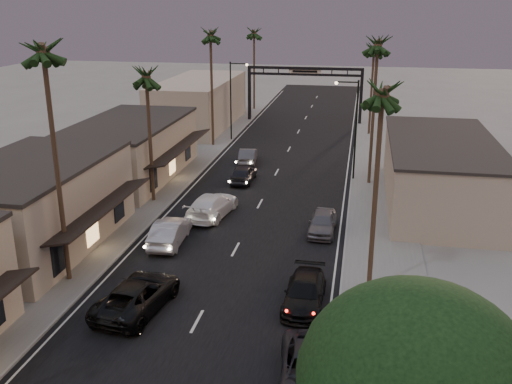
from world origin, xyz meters
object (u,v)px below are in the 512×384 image
at_px(streetlight_left, 233,95).
at_px(palm_ld, 210,31).
at_px(palm_lb, 42,45).
at_px(curbside_black, 305,293).
at_px(oncoming_silver, 170,232).
at_px(palm_lc, 146,71).
at_px(oncoming_pickup, 137,295).
at_px(palm_far, 254,30).
at_px(arch, 305,80).
at_px(palm_rb, 378,40).
at_px(palm_ra, 383,86).
at_px(streetlight_right, 353,122).
at_px(palm_rc, 374,46).
at_px(curbside_near, 310,370).

bearing_deg(streetlight_left, palm_ld, -119.25).
relative_size(palm_lb, curbside_black, 2.99).
height_order(oncoming_silver, curbside_black, oncoming_silver).
height_order(palm_lb, oncoming_silver, palm_lb).
distance_m(palm_lc, oncoming_pickup, 19.70).
height_order(palm_lb, palm_far, palm_lb).
height_order(arch, oncoming_silver, arch).
relative_size(palm_rb, palm_far, 1.08).
bearing_deg(oncoming_silver, palm_ra, 159.15).
bearing_deg(streetlight_right, streetlight_left, 136.79).
bearing_deg(palm_rc, palm_lb, -112.27).
relative_size(arch, streetlight_right, 1.69).
bearing_deg(palm_rb, palm_lb, -128.02).
relative_size(arch, oncoming_pickup, 2.52).
relative_size(streetlight_right, streetlight_left, 1.00).
bearing_deg(palm_far, palm_lb, -90.31).
xyz_separation_m(arch, curbside_near, (6.12, -54.99, -4.76)).
height_order(arch, palm_ld, palm_ld).
xyz_separation_m(arch, palm_rb, (8.60, -26.00, 6.88)).
bearing_deg(palm_lb, palm_lc, 90.00).
relative_size(palm_ra, oncoming_silver, 2.58).
xyz_separation_m(palm_lc, palm_far, (0.30, 42.00, 0.97)).
height_order(palm_ld, oncoming_silver, palm_ld).
bearing_deg(palm_far, streetlight_right, -65.24).
distance_m(palm_rb, curbside_near, 31.34).
height_order(palm_lc, palm_rc, same).
bearing_deg(oncoming_silver, palm_lc, -65.63).
bearing_deg(streetlight_left, streetlight_right, -43.21).
distance_m(arch, palm_rb, 28.24).
xyz_separation_m(palm_lc, curbside_near, (14.72, -20.99, -9.70)).
xyz_separation_m(oncoming_silver, curbside_near, (10.65, -13.18, -0.07)).
xyz_separation_m(palm_lc, palm_ra, (17.20, -12.00, 0.97)).
relative_size(arch, palm_rc, 1.25).
relative_size(palm_ld, palm_rc, 1.16).
xyz_separation_m(palm_lb, palm_lc, (0.00, 14.00, -2.92)).
bearing_deg(palm_ra, palm_lb, -173.37).
xyz_separation_m(palm_ld, palm_rb, (17.20, -11.00, 0.00)).
relative_size(arch, curbside_near, 2.75).
height_order(oncoming_pickup, oncoming_silver, oncoming_silver).
xyz_separation_m(palm_rc, curbside_near, (-2.48, -48.99, -9.70)).
distance_m(palm_far, curbside_near, 65.50).
height_order(streetlight_right, palm_far, palm_far).
height_order(arch, streetlight_left, streetlight_left).
xyz_separation_m(palm_rb, palm_far, (-16.90, 34.00, -0.97)).
bearing_deg(oncoming_pickup, palm_lb, -17.07).
xyz_separation_m(palm_rc, palm_far, (-16.90, 14.00, 0.97)).
relative_size(palm_rb, curbside_black, 2.80).
distance_m(arch, streetlight_right, 25.94).
distance_m(palm_ra, curbside_black, 11.47).
xyz_separation_m(palm_ld, oncoming_pickup, (5.20, -35.38, -11.58)).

